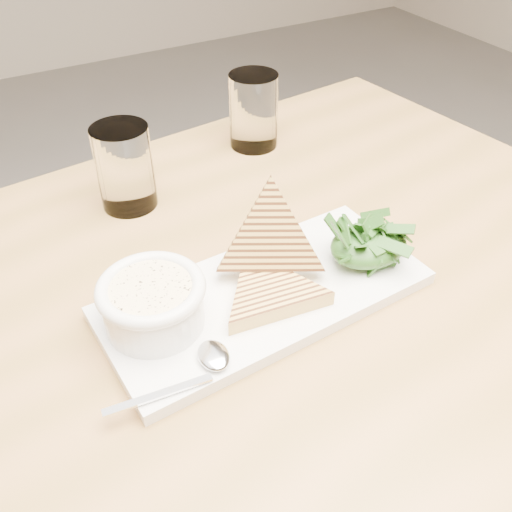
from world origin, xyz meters
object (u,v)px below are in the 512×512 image
table_top (233,295)px  glass_far (254,111)px  platter (265,295)px  soup_bowl (154,308)px  glass_near (125,168)px

table_top → glass_far: size_ratio=9.42×
platter → soup_bowl: 0.13m
table_top → glass_near: glass_near is taller
platter → glass_near: glass_near is taller
platter → glass_far: bearing=62.7°
platter → glass_near: size_ratio=3.15×
glass_near → platter: bearing=-75.8°
platter → soup_bowl: bearing=174.0°
glass_far → glass_near: bearing=-164.3°
table_top → soup_bowl: bearing=-163.8°
platter → glass_far: glass_far is taller
soup_bowl → platter: bearing=-6.0°
glass_near → glass_far: bearing=15.7°
table_top → soup_bowl: size_ratio=10.66×
table_top → glass_far: 0.35m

